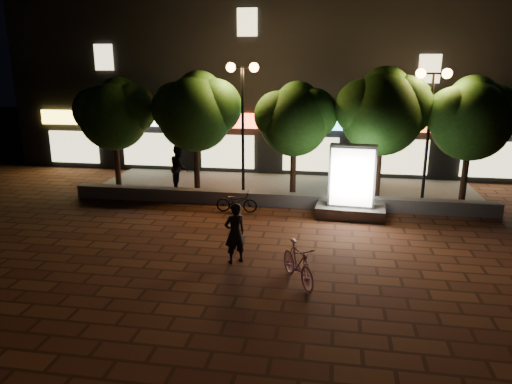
% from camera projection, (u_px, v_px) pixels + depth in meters
% --- Properties ---
extents(ground, '(80.00, 80.00, 0.00)m').
position_uv_depth(ground, '(259.00, 244.00, 14.24)').
color(ground, '#582F1B').
rests_on(ground, ground).
extents(retaining_wall, '(16.00, 0.45, 0.50)m').
position_uv_depth(retaining_wall, '(276.00, 199.00, 17.98)').
color(retaining_wall, slate).
rests_on(retaining_wall, ground).
extents(sidewalk, '(16.00, 5.00, 0.08)m').
position_uv_depth(sidewalk, '(283.00, 188.00, 20.41)').
color(sidewalk, slate).
rests_on(sidewalk, ground).
extents(building_block, '(28.00, 8.12, 11.30)m').
position_uv_depth(building_block, '(298.00, 68.00, 25.28)').
color(building_block, black).
rests_on(building_block, ground).
extents(tree_far_left, '(3.36, 2.80, 4.63)m').
position_uv_depth(tree_far_left, '(115.00, 112.00, 19.67)').
color(tree_far_left, '#311D13').
rests_on(tree_far_left, sidewalk).
extents(tree_left, '(3.60, 3.00, 4.89)m').
position_uv_depth(tree_left, '(196.00, 109.00, 19.08)').
color(tree_left, '#311D13').
rests_on(tree_left, sidewalk).
extents(tree_mid, '(3.24, 2.70, 4.50)m').
position_uv_depth(tree_mid, '(296.00, 117.00, 18.50)').
color(tree_mid, '#311D13').
rests_on(tree_mid, sidewalk).
extents(tree_right, '(3.72, 3.10, 5.07)m').
position_uv_depth(tree_right, '(384.00, 109.00, 17.88)').
color(tree_right, '#311D13').
rests_on(tree_right, sidewalk).
extents(tree_far_right, '(3.48, 2.90, 4.76)m').
position_uv_depth(tree_far_right, '(473.00, 116.00, 17.42)').
color(tree_far_right, '#311D13').
rests_on(tree_far_right, sidewalk).
extents(street_lamp_left, '(1.26, 0.36, 5.18)m').
position_uv_depth(street_lamp_left, '(243.00, 95.00, 18.36)').
color(street_lamp_left, black).
rests_on(street_lamp_left, sidewalk).
extents(street_lamp_right, '(1.26, 0.36, 4.98)m').
position_uv_depth(street_lamp_right, '(431.00, 101.00, 17.28)').
color(street_lamp_right, black).
rests_on(street_lamp_right, sidewalk).
extents(ad_kiosk, '(2.45, 1.34, 2.57)m').
position_uv_depth(ad_kiosk, '(351.00, 188.00, 16.48)').
color(ad_kiosk, slate).
rests_on(ad_kiosk, ground).
extents(scooter_pink, '(1.28, 1.76, 1.05)m').
position_uv_depth(scooter_pink, '(298.00, 263.00, 11.60)').
color(scooter_pink, '#BA748C').
rests_on(scooter_pink, ground).
extents(rider, '(0.73, 0.69, 1.68)m').
position_uv_depth(rider, '(235.00, 233.00, 12.75)').
color(rider, black).
rests_on(rider, ground).
extents(scooter_parked, '(1.51, 0.56, 0.79)m').
position_uv_depth(scooter_parked, '(237.00, 202.00, 17.20)').
color(scooter_parked, black).
rests_on(scooter_parked, ground).
extents(pedestrian, '(0.96, 1.10, 1.92)m').
position_uv_depth(pedestrian, '(179.00, 168.00, 19.74)').
color(pedestrian, black).
rests_on(pedestrian, sidewalk).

